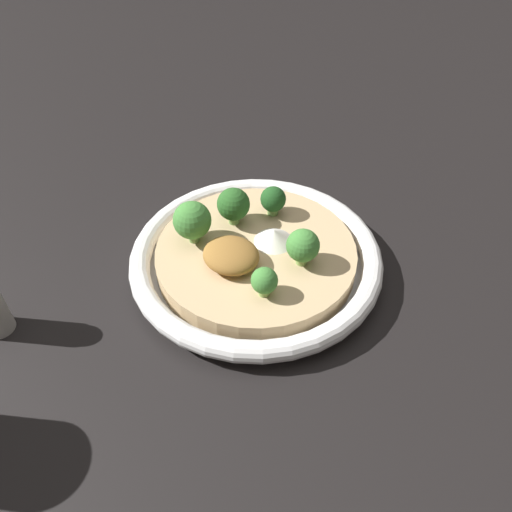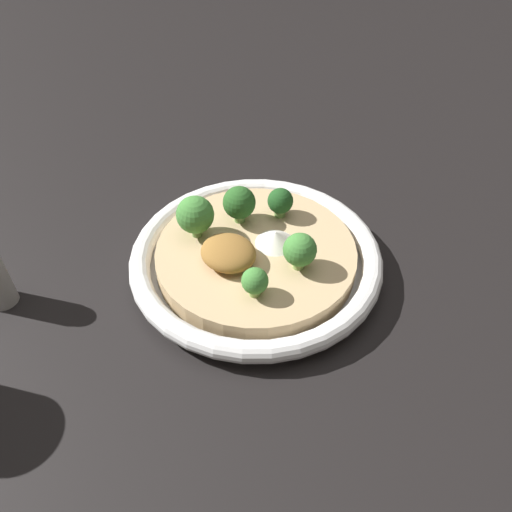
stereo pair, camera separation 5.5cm
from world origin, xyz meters
The scene contains 9 objects.
ground_plane centered at (0.00, 0.00, 0.00)m, with size 6.00×6.00×0.00m, color black.
risotto_bowl centered at (0.00, 0.00, 0.02)m, with size 0.28×0.28×0.03m.
cheese_sprinkle centered at (0.01, 0.02, 0.04)m, with size 0.04×0.04×0.02m.
crispy_onion_garnish centered at (-0.01, -0.03, 0.04)m, with size 0.06×0.05×0.02m.
broccoli_front_left centered at (-0.07, -0.02, 0.06)m, with size 0.04×0.04×0.05m.
broccoli_back_right centered at (0.05, 0.01, 0.06)m, with size 0.03×0.03×0.04m.
broccoli_front centered at (0.04, -0.05, 0.05)m, with size 0.03×0.03×0.03m.
broccoli_left centered at (-0.04, 0.02, 0.06)m, with size 0.04×0.04×0.04m.
broccoli_back centered at (-0.01, 0.06, 0.05)m, with size 0.03×0.03×0.04m.
Camera 1 is at (0.20, -0.34, 0.40)m, focal length 35.00 mm.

